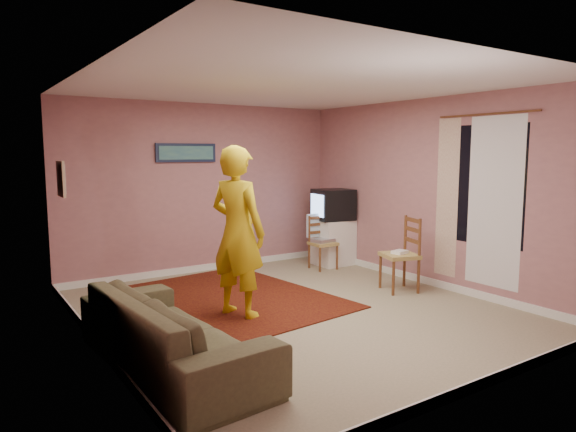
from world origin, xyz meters
TOP-DOWN VIEW (x-y plane):
  - ground at (0.00, 0.00)m, footprint 5.00×5.00m
  - wall_back at (0.00, 2.50)m, footprint 4.50×0.02m
  - wall_front at (0.00, -2.50)m, footprint 4.50×0.02m
  - wall_left at (-2.25, 0.00)m, footprint 0.02×5.00m
  - wall_right at (2.25, 0.00)m, footprint 0.02×5.00m
  - ceiling at (0.00, 0.00)m, footprint 4.50×5.00m
  - baseboard_back at (0.00, 2.49)m, footprint 4.50×0.02m
  - baseboard_front at (0.00, -2.49)m, footprint 4.50×0.02m
  - baseboard_left at (-2.24, 0.00)m, footprint 0.02×5.00m
  - baseboard_right at (2.24, 0.00)m, footprint 0.02×5.00m
  - window at (2.24, -0.90)m, footprint 0.01×1.10m
  - curtain_sheer at (2.23, -1.05)m, footprint 0.01×0.75m
  - curtain_floral at (2.21, -0.35)m, footprint 0.01×0.35m
  - curtain_rod at (2.20, -0.90)m, footprint 0.02×1.40m
  - picture_back at (-0.30, 2.47)m, footprint 0.95×0.04m
  - picture_left at (-2.22, 1.60)m, footprint 0.04×0.38m
  - area_rug at (-0.46, 0.86)m, footprint 2.57×3.07m
  - tv_cabinet at (1.95, 1.74)m, footprint 0.59×0.53m
  - crt_tv at (1.94, 1.74)m, footprint 0.67×0.62m
  - chair_a at (1.60, 1.55)m, footprint 0.40×0.39m
  - dvd_player at (1.60, 1.55)m, footprint 0.36×0.28m
  - blue_throw at (1.60, 1.74)m, footprint 0.36×0.04m
  - chair_b at (1.66, -0.05)m, footprint 0.55×0.56m
  - game_console at (1.66, -0.05)m, footprint 0.23×0.18m
  - sofa at (-1.80, -0.74)m, footprint 1.05×2.31m
  - person at (-0.65, 0.21)m, footprint 0.70×0.83m

SIDE VIEW (x-z plane):
  - ground at x=0.00m, z-range 0.00..0.00m
  - area_rug at x=-0.46m, z-range 0.00..0.02m
  - baseboard_back at x=0.00m, z-range 0.00..0.10m
  - baseboard_front at x=0.00m, z-range 0.00..0.10m
  - baseboard_left at x=-2.24m, z-range 0.00..0.10m
  - baseboard_right at x=2.24m, z-range 0.00..0.10m
  - sofa at x=-1.80m, z-range 0.00..0.66m
  - tv_cabinet at x=1.95m, z-range 0.00..0.75m
  - dvd_player at x=1.60m, z-range 0.43..0.49m
  - chair_a at x=1.60m, z-range 0.29..0.75m
  - game_console at x=1.66m, z-range 0.51..0.55m
  - chair_b at x=1.66m, z-range 0.34..0.88m
  - blue_throw at x=1.60m, z-range 0.50..0.87m
  - person at x=-0.65m, z-range 0.00..1.94m
  - crt_tv at x=1.94m, z-range 0.75..1.25m
  - curtain_sheer at x=2.23m, z-range 0.20..2.30m
  - curtain_floral at x=2.21m, z-range 0.20..2.30m
  - wall_back at x=0.00m, z-range 0.00..2.60m
  - wall_front at x=0.00m, z-range 0.00..2.60m
  - wall_left at x=-2.25m, z-range 0.00..2.60m
  - wall_right at x=2.25m, z-range 0.00..2.60m
  - window at x=2.24m, z-range 0.70..2.20m
  - picture_left at x=-2.22m, z-range 1.34..1.76m
  - picture_back at x=-0.30m, z-range 1.71..1.99m
  - curtain_rod at x=2.20m, z-range 2.31..2.33m
  - ceiling at x=0.00m, z-range 2.59..2.61m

